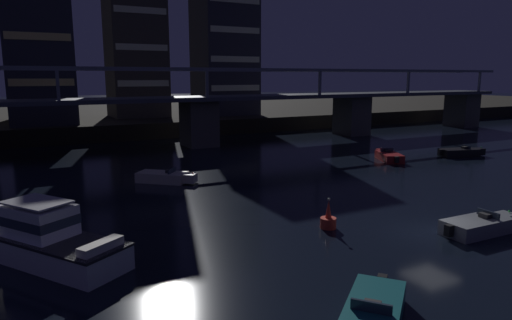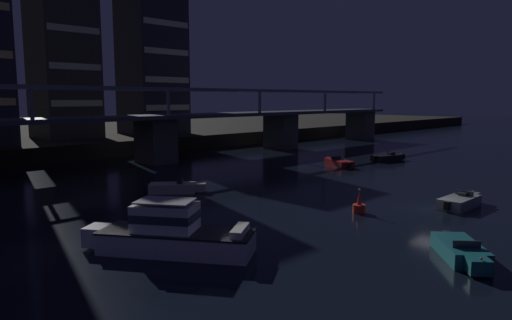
{
  "view_description": "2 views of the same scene",
  "coord_description": "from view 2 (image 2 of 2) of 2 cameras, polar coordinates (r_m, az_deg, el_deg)",
  "views": [
    {
      "loc": [
        -19.32,
        -16.29,
        8.39
      ],
      "look_at": [
        -4.37,
        12.3,
        2.43
      ],
      "focal_mm": 31.8,
      "sensor_mm": 36.0,
      "label": 1
    },
    {
      "loc": [
        -32.57,
        -14.03,
        8.06
      ],
      "look_at": [
        -2.63,
        15.46,
        2.49
      ],
      "focal_mm": 32.67,
      "sensor_mm": 36.0,
      "label": 2
    }
  ],
  "objects": [
    {
      "name": "ground_plane",
      "position": [
        36.37,
        20.81,
        -5.76
      ],
      "size": [
        400.0,
        400.0,
        0.0
      ],
      "primitive_type": "plane",
      "color": "black"
    },
    {
      "name": "far_riverbank",
      "position": [
        103.23,
        -26.97,
        2.86
      ],
      "size": [
        240.0,
        80.0,
        2.2
      ],
      "primitive_type": "cube",
      "color": "black",
      "rests_on": "ground"
    },
    {
      "name": "river_bridge",
      "position": [
        59.56,
        -12.2,
        3.62
      ],
      "size": [
        100.26,
        6.4,
        9.38
      ],
      "color": "#4C4944",
      "rests_on": "ground"
    },
    {
      "name": "tower_central",
      "position": [
        76.0,
        -22.59,
        12.45
      ],
      "size": [
        8.2,
        8.22,
        26.52
      ],
      "color": "#38332D",
      "rests_on": "far_riverbank"
    },
    {
      "name": "tower_east_tall",
      "position": [
        80.36,
        -12.58,
        11.16
      ],
      "size": [
        8.97,
        8.64,
        22.65
      ],
      "color": "#282833",
      "rests_on": "far_riverbank"
    },
    {
      "name": "cabin_cruiser_near_left",
      "position": [
        25.15,
        -10.39,
        -8.76
      ],
      "size": [
        6.77,
        8.75,
        2.79
      ],
      "color": "silver",
      "rests_on": "ground"
    },
    {
      "name": "speedboat_near_center",
      "position": [
        56.43,
        10.07,
        -0.36
      ],
      "size": [
        3.3,
        4.99,
        1.16
      ],
      "color": "maroon",
      "rests_on": "ground"
    },
    {
      "name": "speedboat_near_right",
      "position": [
        40.81,
        -9.88,
        -3.37
      ],
      "size": [
        4.53,
        4.23,
        1.16
      ],
      "color": "beige",
      "rests_on": "ground"
    },
    {
      "name": "speedboat_mid_left",
      "position": [
        26.05,
        23.83,
        -10.18
      ],
      "size": [
        4.58,
        4.17,
        1.16
      ],
      "color": "#196066",
      "rests_on": "ground"
    },
    {
      "name": "speedboat_mid_center",
      "position": [
        62.79,
        15.82,
        0.26
      ],
      "size": [
        5.17,
        2.83,
        1.16
      ],
      "color": "black",
      "rests_on": "ground"
    },
    {
      "name": "speedboat_mid_right",
      "position": [
        38.06,
        23.75,
        -4.69
      ],
      "size": [
        5.2,
        1.86,
        1.16
      ],
      "color": "gray",
      "rests_on": "ground"
    },
    {
      "name": "channel_buoy",
      "position": [
        33.93,
        12.51,
        -5.55
      ],
      "size": [
        0.9,
        0.9,
        1.76
      ],
      "color": "red",
      "rests_on": "ground"
    }
  ]
}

